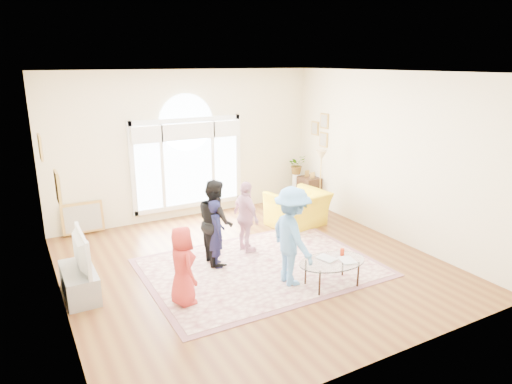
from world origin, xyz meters
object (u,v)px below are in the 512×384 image
area_rug (261,267)px  coffee_table (332,262)px  television (76,251)px  tv_console (80,283)px  armchair (298,209)px

area_rug → coffee_table: (0.64, -1.09, 0.39)m
television → area_rug: bearing=-9.6°
area_rug → tv_console: 2.86m
area_rug → coffee_table: 1.32m
area_rug → coffee_table: coffee_table is taller
tv_console → coffee_table: size_ratio=0.88×
armchair → tv_console: bearing=2.2°
tv_console → armchair: 4.61m
television → coffee_table: 3.80m
television → armchair: (4.50, 0.94, -0.34)m
area_rug → tv_console: bearing=170.5°
area_rug → television: (-2.81, 0.47, 0.70)m
area_rug → coffee_table: bearing=-59.4°
television → armchair: 4.61m
area_rug → coffee_table: size_ratio=3.16×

